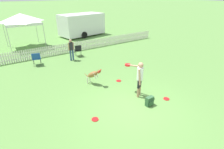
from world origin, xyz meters
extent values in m
plane|color=#5B8C42|center=(0.00, 0.00, 0.00)|extent=(240.00, 240.00, 0.00)
cylinder|color=tan|center=(0.80, 0.55, 0.23)|extent=(0.11, 0.11, 0.47)
cylinder|color=black|center=(0.80, 0.55, 0.66)|extent=(0.12, 0.12, 0.38)
cylinder|color=tan|center=(0.98, 0.64, 0.23)|extent=(0.11, 0.11, 0.47)
cylinder|color=black|center=(0.98, 0.64, 0.66)|extent=(0.12, 0.12, 0.38)
cylinder|color=white|center=(0.89, 0.60, 1.15)|extent=(0.38, 0.38, 0.59)
sphere|color=tan|center=(0.89, 0.60, 1.56)|extent=(0.23, 0.23, 0.23)
cylinder|color=tan|center=(0.73, 0.45, 1.06)|extent=(0.10, 0.21, 0.71)
cylinder|color=tan|center=(0.91, 1.01, 1.38)|extent=(0.33, 0.69, 0.14)
cylinder|color=red|center=(0.78, 1.34, 1.32)|extent=(0.27, 0.27, 0.02)
cylinder|color=red|center=(0.78, 1.34, 1.35)|extent=(0.27, 0.27, 0.02)
cylinder|color=red|center=(0.78, 1.34, 1.37)|extent=(0.27, 0.27, 0.02)
ellipsoid|color=olive|center=(-0.28, 2.85, 0.56)|extent=(0.59, 0.75, 0.57)
ellipsoid|color=silver|center=(-0.28, 2.85, 0.51)|extent=(0.31, 0.39, 0.27)
sphere|color=olive|center=(-0.12, 2.53, 0.78)|extent=(0.17, 0.17, 0.17)
cone|color=olive|center=(-0.08, 2.47, 0.82)|extent=(0.15, 0.18, 0.14)
cylinder|color=red|center=(-0.08, 2.47, 0.82)|extent=(0.31, 0.26, 0.24)
cone|color=olive|center=(-0.08, 2.58, 0.85)|extent=(0.05, 0.05, 0.08)
cone|color=olive|center=(-0.17, 2.53, 0.85)|extent=(0.05, 0.05, 0.08)
cylinder|color=silver|center=(-0.31, 3.14, 0.20)|extent=(0.06, 0.06, 0.39)
cylinder|color=silver|center=(-0.50, 3.04, 0.20)|extent=(0.06, 0.06, 0.39)
cylinder|color=silver|center=(-0.11, 2.73, 0.56)|extent=(0.13, 0.19, 0.31)
cylinder|color=silver|center=(-0.28, 2.64, 0.56)|extent=(0.13, 0.19, 0.31)
cone|color=olive|center=(-0.48, 3.24, 0.44)|extent=(0.20, 0.31, 0.22)
cylinder|color=red|center=(1.04, 2.36, 0.01)|extent=(0.27, 0.27, 0.02)
cylinder|color=red|center=(-1.63, 0.28, 0.01)|extent=(0.27, 0.27, 0.02)
cylinder|color=red|center=(1.75, -0.33, 0.01)|extent=(0.27, 0.27, 0.02)
cube|color=#2D5633|center=(0.75, -0.22, 0.21)|extent=(0.35, 0.18, 0.41)
cube|color=#2D5633|center=(0.75, -0.34, 0.17)|extent=(0.25, 0.04, 0.21)
cube|color=silver|center=(0.00, 8.72, 0.23)|extent=(19.51, 0.04, 0.06)
cube|color=silver|center=(0.00, 8.72, 0.56)|extent=(19.51, 0.04, 0.06)
cube|color=silver|center=(-3.95, 8.72, 0.39)|extent=(0.09, 0.02, 0.77)
cube|color=silver|center=(-3.80, 8.72, 0.39)|extent=(0.09, 0.02, 0.77)
cube|color=silver|center=(-3.66, 8.72, 0.39)|extent=(0.09, 0.02, 0.77)
cube|color=silver|center=(-3.52, 8.72, 0.39)|extent=(0.09, 0.02, 0.77)
cube|color=silver|center=(-3.37, 8.72, 0.39)|extent=(0.09, 0.02, 0.77)
cube|color=silver|center=(-3.23, 8.72, 0.39)|extent=(0.09, 0.02, 0.77)
cube|color=silver|center=(-3.08, 8.72, 0.39)|extent=(0.09, 0.02, 0.77)
cube|color=silver|center=(-2.94, 8.72, 0.39)|extent=(0.09, 0.02, 0.77)
cube|color=silver|center=(-2.80, 8.72, 0.39)|extent=(0.09, 0.02, 0.77)
cube|color=silver|center=(-2.65, 8.72, 0.39)|extent=(0.09, 0.02, 0.77)
cube|color=silver|center=(-2.51, 8.72, 0.39)|extent=(0.09, 0.02, 0.77)
cube|color=silver|center=(-2.37, 8.72, 0.39)|extent=(0.09, 0.02, 0.77)
cube|color=silver|center=(-2.22, 8.72, 0.39)|extent=(0.09, 0.02, 0.77)
cube|color=silver|center=(-2.08, 8.72, 0.39)|extent=(0.09, 0.02, 0.77)
cube|color=silver|center=(-1.94, 8.72, 0.39)|extent=(0.09, 0.02, 0.77)
cube|color=silver|center=(-1.79, 8.72, 0.39)|extent=(0.09, 0.02, 0.77)
cube|color=silver|center=(-1.65, 8.72, 0.39)|extent=(0.09, 0.02, 0.77)
cube|color=silver|center=(-1.51, 8.72, 0.39)|extent=(0.09, 0.02, 0.77)
cube|color=silver|center=(-1.36, 8.72, 0.39)|extent=(0.09, 0.02, 0.77)
cube|color=silver|center=(-1.22, 8.72, 0.39)|extent=(0.09, 0.02, 0.77)
cube|color=silver|center=(-1.08, 8.72, 0.39)|extent=(0.09, 0.02, 0.77)
cube|color=silver|center=(-0.93, 8.72, 0.39)|extent=(0.09, 0.02, 0.77)
cube|color=silver|center=(-0.79, 8.72, 0.39)|extent=(0.09, 0.02, 0.77)
cube|color=silver|center=(-0.65, 8.72, 0.39)|extent=(0.09, 0.02, 0.77)
cube|color=silver|center=(-0.50, 8.72, 0.39)|extent=(0.09, 0.02, 0.77)
cube|color=silver|center=(-0.36, 8.72, 0.39)|extent=(0.09, 0.02, 0.77)
cube|color=silver|center=(-0.22, 8.72, 0.39)|extent=(0.09, 0.02, 0.77)
cube|color=silver|center=(-0.07, 8.72, 0.39)|extent=(0.09, 0.02, 0.77)
cube|color=silver|center=(0.07, 8.72, 0.39)|extent=(0.09, 0.02, 0.77)
cube|color=silver|center=(0.22, 8.72, 0.39)|extent=(0.09, 0.02, 0.77)
cube|color=silver|center=(0.36, 8.72, 0.39)|extent=(0.09, 0.02, 0.77)
cube|color=silver|center=(0.50, 8.72, 0.39)|extent=(0.09, 0.02, 0.77)
cube|color=silver|center=(0.65, 8.72, 0.39)|extent=(0.09, 0.02, 0.77)
cube|color=silver|center=(0.79, 8.72, 0.39)|extent=(0.09, 0.02, 0.77)
cube|color=silver|center=(0.93, 8.72, 0.39)|extent=(0.09, 0.02, 0.77)
cube|color=silver|center=(1.08, 8.72, 0.39)|extent=(0.09, 0.02, 0.77)
cube|color=silver|center=(1.22, 8.72, 0.39)|extent=(0.09, 0.02, 0.77)
cube|color=silver|center=(1.36, 8.72, 0.39)|extent=(0.09, 0.02, 0.77)
cube|color=silver|center=(1.51, 8.72, 0.39)|extent=(0.09, 0.02, 0.77)
cube|color=silver|center=(1.65, 8.72, 0.39)|extent=(0.09, 0.02, 0.77)
cube|color=silver|center=(1.79, 8.72, 0.39)|extent=(0.09, 0.02, 0.77)
cube|color=silver|center=(1.94, 8.72, 0.39)|extent=(0.09, 0.02, 0.77)
cube|color=silver|center=(2.08, 8.72, 0.39)|extent=(0.09, 0.02, 0.77)
cube|color=silver|center=(2.22, 8.72, 0.39)|extent=(0.09, 0.02, 0.77)
cube|color=silver|center=(2.37, 8.72, 0.39)|extent=(0.09, 0.02, 0.77)
cube|color=silver|center=(2.51, 8.72, 0.39)|extent=(0.09, 0.02, 0.77)
cube|color=silver|center=(2.65, 8.72, 0.39)|extent=(0.09, 0.02, 0.77)
cube|color=silver|center=(2.80, 8.72, 0.39)|extent=(0.09, 0.02, 0.77)
cube|color=silver|center=(2.94, 8.72, 0.39)|extent=(0.09, 0.02, 0.77)
cube|color=silver|center=(3.08, 8.72, 0.39)|extent=(0.09, 0.02, 0.77)
cube|color=silver|center=(3.23, 8.72, 0.39)|extent=(0.09, 0.02, 0.77)
cube|color=silver|center=(3.37, 8.72, 0.39)|extent=(0.09, 0.02, 0.77)
cube|color=silver|center=(3.52, 8.72, 0.39)|extent=(0.09, 0.02, 0.77)
cube|color=silver|center=(3.66, 8.72, 0.39)|extent=(0.09, 0.02, 0.77)
cube|color=silver|center=(3.80, 8.72, 0.39)|extent=(0.09, 0.02, 0.77)
cube|color=silver|center=(3.95, 8.72, 0.39)|extent=(0.09, 0.02, 0.77)
cube|color=silver|center=(4.09, 8.72, 0.39)|extent=(0.09, 0.02, 0.77)
cube|color=silver|center=(4.23, 8.72, 0.39)|extent=(0.09, 0.02, 0.77)
cube|color=silver|center=(4.38, 8.72, 0.39)|extent=(0.09, 0.02, 0.77)
cube|color=silver|center=(4.52, 8.72, 0.39)|extent=(0.09, 0.02, 0.77)
cube|color=silver|center=(4.66, 8.72, 0.39)|extent=(0.09, 0.02, 0.77)
cube|color=silver|center=(4.81, 8.72, 0.39)|extent=(0.09, 0.02, 0.77)
cube|color=silver|center=(4.95, 8.72, 0.39)|extent=(0.09, 0.02, 0.77)
cube|color=silver|center=(5.09, 8.72, 0.39)|extent=(0.09, 0.02, 0.77)
cube|color=silver|center=(5.24, 8.72, 0.39)|extent=(0.09, 0.02, 0.77)
cube|color=silver|center=(5.38, 8.72, 0.39)|extent=(0.09, 0.02, 0.77)
cube|color=silver|center=(5.52, 8.72, 0.39)|extent=(0.09, 0.02, 0.77)
cube|color=silver|center=(5.67, 8.72, 0.39)|extent=(0.09, 0.02, 0.77)
cube|color=silver|center=(5.81, 8.72, 0.39)|extent=(0.09, 0.02, 0.77)
cube|color=silver|center=(5.95, 8.72, 0.39)|extent=(0.09, 0.02, 0.77)
cube|color=silver|center=(6.10, 8.72, 0.39)|extent=(0.09, 0.02, 0.77)
cube|color=silver|center=(6.24, 8.72, 0.39)|extent=(0.09, 0.02, 0.77)
cube|color=silver|center=(6.38, 8.72, 0.39)|extent=(0.09, 0.02, 0.77)
cube|color=silver|center=(6.53, 8.72, 0.39)|extent=(0.09, 0.02, 0.77)
cube|color=silver|center=(6.67, 8.72, 0.39)|extent=(0.09, 0.02, 0.77)
cube|color=silver|center=(6.82, 8.72, 0.39)|extent=(0.09, 0.02, 0.77)
cube|color=silver|center=(6.96, 8.72, 0.39)|extent=(0.09, 0.02, 0.77)
cube|color=silver|center=(7.10, 8.72, 0.39)|extent=(0.09, 0.02, 0.77)
cube|color=silver|center=(7.25, 8.72, 0.39)|extent=(0.09, 0.02, 0.77)
cube|color=silver|center=(7.39, 8.72, 0.39)|extent=(0.09, 0.02, 0.77)
cube|color=silver|center=(7.53, 8.72, 0.39)|extent=(0.09, 0.02, 0.77)
cube|color=silver|center=(7.68, 8.72, 0.39)|extent=(0.09, 0.02, 0.77)
cube|color=silver|center=(7.82, 8.72, 0.39)|extent=(0.09, 0.02, 0.77)
cube|color=silver|center=(7.96, 8.72, 0.39)|extent=(0.09, 0.02, 0.77)
cube|color=silver|center=(8.11, 8.72, 0.39)|extent=(0.09, 0.02, 0.77)
cube|color=silver|center=(8.25, 8.72, 0.39)|extent=(0.09, 0.02, 0.77)
cube|color=silver|center=(8.39, 8.72, 0.39)|extent=(0.09, 0.02, 0.77)
cube|color=silver|center=(8.54, 8.72, 0.39)|extent=(0.09, 0.02, 0.77)
cube|color=silver|center=(8.68, 8.72, 0.39)|extent=(0.09, 0.02, 0.77)
cube|color=silver|center=(8.82, 8.72, 0.39)|extent=(0.09, 0.02, 0.77)
cube|color=silver|center=(8.97, 8.72, 0.39)|extent=(0.09, 0.02, 0.77)
cube|color=silver|center=(9.11, 8.72, 0.39)|extent=(0.09, 0.02, 0.77)
cube|color=silver|center=(9.25, 8.72, 0.39)|extent=(0.09, 0.02, 0.77)
cube|color=silver|center=(9.40, 8.72, 0.39)|extent=(0.09, 0.02, 0.77)
cube|color=silver|center=(9.54, 8.72, 0.39)|extent=(0.09, 0.02, 0.77)
cube|color=silver|center=(9.68, 8.72, 0.39)|extent=(0.09, 0.02, 0.77)
cylinder|color=#333338|center=(1.26, 7.66, 0.23)|extent=(0.02, 0.02, 0.46)
cylinder|color=#333338|center=(0.87, 7.75, 0.23)|extent=(0.02, 0.02, 0.46)
cylinder|color=#333338|center=(1.17, 7.27, 0.23)|extent=(0.02, 0.02, 0.46)
cylinder|color=#333338|center=(0.77, 7.36, 0.23)|extent=(0.02, 0.02, 0.46)
cube|color=black|center=(1.02, 7.51, 0.46)|extent=(0.57, 0.57, 0.03)
cube|color=black|center=(0.97, 7.30, 0.67)|extent=(0.48, 0.19, 0.43)
cylinder|color=#333338|center=(-1.74, 7.54, 0.22)|extent=(0.02, 0.02, 0.45)
cylinder|color=#333338|center=(-2.16, 7.65, 0.22)|extent=(0.02, 0.02, 0.45)
cylinder|color=#333338|center=(-1.85, 7.12, 0.22)|extent=(0.02, 0.02, 0.45)
cylinder|color=#333338|center=(-2.27, 7.23, 0.22)|extent=(0.02, 0.02, 0.45)
cube|color=#1E4799|center=(-2.01, 7.39, 0.45)|extent=(0.62, 0.62, 0.03)
cube|color=#1E4799|center=(-2.06, 7.16, 0.66)|extent=(0.52, 0.21, 0.43)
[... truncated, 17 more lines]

